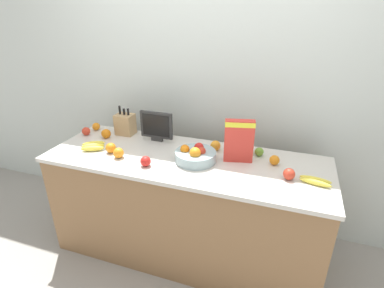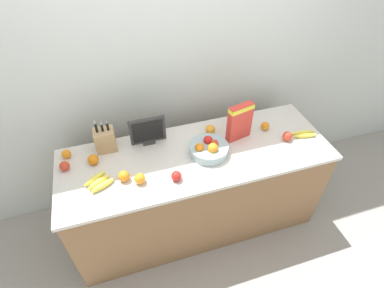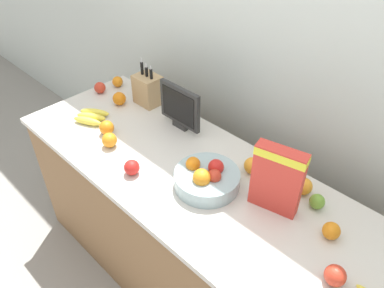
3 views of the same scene
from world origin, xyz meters
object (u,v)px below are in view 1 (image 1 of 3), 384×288
(apple_rear, at_px, (259,152))
(orange_front_center, at_px, (248,148))
(small_monitor, at_px, (156,126))
(apple_near_bananas, at_px, (146,161))
(banana_bunch_left, at_px, (315,181))
(banana_bunch_right, at_px, (93,146))
(knife_block, at_px, (125,124))
(fruit_bowl, at_px, (195,155))
(orange_front_right, at_px, (119,153))
(orange_mid_left, at_px, (106,134))
(orange_near_bowl, at_px, (215,146))
(orange_front_left, at_px, (96,127))
(apple_rightmost, at_px, (86,131))
(cereal_box, at_px, (239,139))
(orange_mid_right, at_px, (111,148))
(orange_by_cereal, at_px, (274,160))
(apple_middle, at_px, (289,174))

(apple_rear, bearing_deg, orange_front_center, 157.87)
(small_monitor, height_order, apple_near_bananas, small_monitor)
(banana_bunch_left, distance_m, orange_front_center, 0.56)
(banana_bunch_right, bearing_deg, apple_near_bananas, -12.90)
(knife_block, bearing_deg, fruit_bowl, -21.00)
(apple_rear, height_order, orange_front_right, orange_front_right)
(orange_front_center, bearing_deg, orange_mid_left, -174.22)
(knife_block, relative_size, orange_near_bowl, 3.53)
(small_monitor, height_order, orange_front_left, small_monitor)
(apple_rightmost, bearing_deg, orange_mid_left, 0.40)
(fruit_bowl, height_order, apple_rear, fruit_bowl)
(orange_front_left, height_order, orange_mid_left, orange_mid_left)
(small_monitor, relative_size, cereal_box, 0.89)
(apple_rightmost, distance_m, orange_mid_right, 0.45)
(fruit_bowl, height_order, banana_bunch_left, fruit_bowl)
(banana_bunch_right, xyz_separation_m, orange_by_cereal, (1.36, 0.19, 0.01))
(small_monitor, distance_m, orange_front_right, 0.40)
(apple_rear, height_order, orange_near_bowl, orange_near_bowl)
(apple_near_bananas, distance_m, orange_front_right, 0.25)
(small_monitor, relative_size, apple_near_bananas, 3.71)
(cereal_box, height_order, banana_bunch_left, cereal_box)
(banana_bunch_right, xyz_separation_m, apple_middle, (1.47, 0.02, 0.02))
(apple_near_bananas, distance_m, orange_front_left, 0.86)
(orange_front_left, bearing_deg, orange_front_right, -40.19)
(cereal_box, xyz_separation_m, orange_mid_right, (-0.94, -0.18, -0.13))
(apple_near_bananas, relative_size, orange_by_cereal, 1.06)
(orange_front_left, bearing_deg, apple_rightmost, -95.55)
(banana_bunch_right, distance_m, apple_rightmost, 0.31)
(apple_rear, bearing_deg, banana_bunch_left, -35.14)
(orange_by_cereal, distance_m, orange_front_right, 1.12)
(orange_front_center, relative_size, orange_mid_left, 0.97)
(orange_mid_right, bearing_deg, orange_near_bowl, 21.90)
(orange_front_center, distance_m, orange_near_bowl, 0.25)
(banana_bunch_right, height_order, orange_front_right, orange_front_right)
(cereal_box, relative_size, orange_front_left, 4.54)
(orange_front_center, bearing_deg, orange_front_right, -155.62)
(orange_front_right, bearing_deg, apple_rightmost, 150.41)
(banana_bunch_left, relative_size, apple_near_bananas, 2.67)
(apple_rightmost, height_order, orange_front_left, apple_rightmost)
(small_monitor, bearing_deg, knife_block, 171.43)
(orange_mid_left, bearing_deg, apple_near_bananas, -31.59)
(small_monitor, distance_m, apple_rightmost, 0.64)
(apple_rightmost, height_order, apple_near_bananas, apple_near_bananas)
(cereal_box, height_order, banana_bunch_right, cereal_box)
(banana_bunch_right, xyz_separation_m, orange_mid_left, (-0.02, 0.21, 0.02))
(orange_by_cereal, bearing_deg, small_monitor, 173.69)
(knife_block, distance_m, orange_by_cereal, 1.29)
(orange_front_center, bearing_deg, apple_middle, -44.77)
(cereal_box, distance_m, apple_near_bananas, 0.67)
(orange_mid_right, bearing_deg, small_monitor, 53.00)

